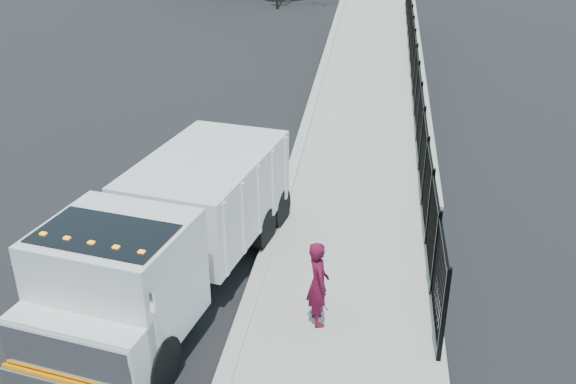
# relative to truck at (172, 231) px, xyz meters

# --- Properties ---
(ground) EXTENTS (120.00, 120.00, 0.00)m
(ground) POSITION_rel_truck_xyz_m (1.55, 0.51, -1.43)
(ground) COLOR black
(ground) RESTS_ON ground
(sidewalk) EXTENTS (3.55, 12.00, 0.12)m
(sidewalk) POSITION_rel_truck_xyz_m (3.47, -1.49, -1.37)
(sidewalk) COLOR #9E998E
(sidewalk) RESTS_ON ground
(curb) EXTENTS (0.30, 12.00, 0.16)m
(curb) POSITION_rel_truck_xyz_m (1.55, -1.49, -1.35)
(curb) COLOR #ADAAA3
(curb) RESTS_ON ground
(ramp) EXTENTS (3.95, 24.06, 3.19)m
(ramp) POSITION_rel_truck_xyz_m (3.67, 16.51, -1.43)
(ramp) COLOR #9E998E
(ramp) RESTS_ON ground
(iron_fence) EXTENTS (0.10, 28.00, 1.80)m
(iron_fence) POSITION_rel_truck_xyz_m (5.10, 12.51, -0.53)
(iron_fence) COLOR black
(iron_fence) RESTS_ON ground
(truck) EXTENTS (3.64, 7.71, 2.54)m
(truck) POSITION_rel_truck_xyz_m (0.00, 0.00, 0.00)
(truck) COLOR black
(truck) RESTS_ON ground
(worker) EXTENTS (0.59, 0.71, 1.68)m
(worker) POSITION_rel_truck_xyz_m (2.93, -0.71, -0.47)
(worker) COLOR #570A26
(worker) RESTS_ON sidewalk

